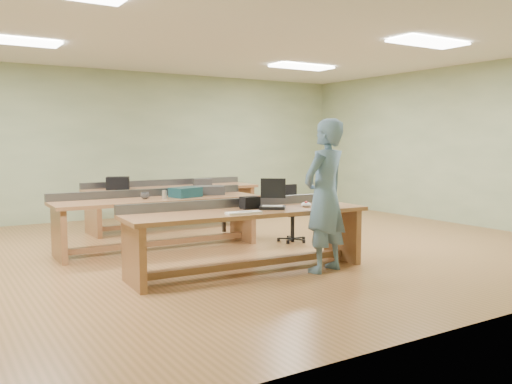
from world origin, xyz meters
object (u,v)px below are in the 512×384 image
at_px(task_chair, 291,221).
at_px(camera_bag, 250,203).
at_px(drinks_can, 164,195).
at_px(workbench_front, 247,226).
at_px(person, 325,196).
at_px(workbench_back, 173,197).
at_px(workbench_mid, 158,211).
at_px(mug, 145,196).
at_px(parts_bin_teal, 185,192).
at_px(laptop_base, 272,208).
at_px(parts_bin_grey, 208,190).

bearing_deg(task_chair, camera_bag, -139.04).
distance_m(camera_bag, drinks_can, 1.66).
xyz_separation_m(workbench_front, person, (0.80, -0.49, 0.36)).
bearing_deg(workbench_back, person, -87.76).
xyz_separation_m(workbench_mid, workbench_back, (0.96, 1.71, 0.00)).
height_order(task_chair, mug, task_chair).
height_order(person, parts_bin_teal, person).
height_order(workbench_back, parts_bin_teal, parts_bin_teal).
height_order(camera_bag, parts_bin_teal, camera_bag).
distance_m(camera_bag, parts_bin_teal, 1.69).
bearing_deg(person, workbench_back, -102.40).
bearing_deg(workbench_back, task_chair, -65.91).
xyz_separation_m(workbench_mid, laptop_base, (0.73, -1.92, 0.21)).
xyz_separation_m(workbench_mid, person, (1.21, -2.33, 0.36)).
bearing_deg(parts_bin_teal, workbench_back, 72.78).
distance_m(workbench_front, task_chair, 2.10).
bearing_deg(parts_bin_teal, mug, 175.06).
bearing_deg(laptop_base, parts_bin_grey, 123.42).
bearing_deg(laptop_base, mug, 153.07).
distance_m(workbench_mid, person, 2.65).
height_order(workbench_back, person, person).
height_order(workbench_front, workbench_mid, same).
xyz_separation_m(parts_bin_teal, parts_bin_grey, (0.45, 0.17, -0.01)).
relative_size(person, parts_bin_grey, 3.79).
height_order(workbench_mid, person, person).
relative_size(workbench_back, person, 1.71).
bearing_deg(workbench_front, workbench_mid, 105.59).
relative_size(laptop_base, mug, 2.61).
xyz_separation_m(laptop_base, parts_bin_grey, (0.13, 2.01, 0.05)).
distance_m(person, parts_bin_grey, 2.45).
relative_size(workbench_mid, mug, 25.34).
relative_size(camera_bag, parts_bin_grey, 0.45).
bearing_deg(parts_bin_teal, workbench_front, -89.96).
bearing_deg(mug, laptop_base, -64.00).
distance_m(workbench_front, drinks_can, 1.74).
distance_m(camera_bag, parts_bin_grey, 1.88).
relative_size(workbench_back, parts_bin_teal, 7.68).
bearing_deg(parts_bin_grey, laptop_base, -93.65).
bearing_deg(workbench_back, parts_bin_grey, -95.03).
height_order(workbench_back, laptop_base, workbench_back).
distance_m(workbench_front, camera_bag, 0.29).
bearing_deg(workbench_front, camera_bag, 44.94).
height_order(person, task_chair, person).
relative_size(person, task_chair, 2.08).
distance_m(laptop_base, mug, 2.11).
xyz_separation_m(parts_bin_grey, drinks_can, (-0.82, -0.26, -0.00)).
bearing_deg(laptop_base, drinks_can, 148.43).
relative_size(person, drinks_can, 14.87).
relative_size(task_chair, parts_bin_grey, 1.82).
distance_m(workbench_mid, camera_bag, 1.85).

